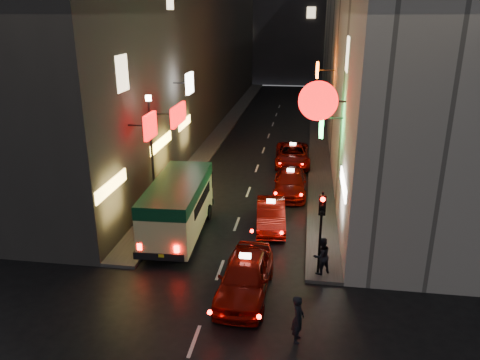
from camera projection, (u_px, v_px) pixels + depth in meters
The scene contains 14 objects.
building_left at pixel (183, 25), 41.15m from camera, with size 7.64×52.00×18.00m.
building_right at pixel (370, 26), 38.94m from camera, with size 8.20×52.00×18.00m.
building_far at pixel (291, 5), 69.15m from camera, with size 30.00×10.00×22.00m, color #333338.
sidewalk_left at pixel (226, 126), 43.66m from camera, with size 1.50×52.00×0.15m, color #4D4A48.
sidewalk_right at pixel (318, 129), 42.48m from camera, with size 1.50×52.00×0.15m, color #4D4A48.
minibus at pixel (178, 202), 21.82m from camera, with size 2.45×6.40×2.72m.
taxi_near at pixel (245, 273), 17.39m from camera, with size 2.52×5.76×1.98m.
taxi_second at pixel (271, 213), 22.97m from camera, with size 2.42×4.93×1.68m.
taxi_third at pixel (290, 181), 27.33m from camera, with size 2.12×4.95×1.73m.
taxi_far at pixel (293, 153), 32.46m from camera, with size 2.37×5.27×1.82m.
pedestrian_crossing at pixel (298, 316), 14.91m from camera, with size 0.62×0.40×1.87m, color black.
pedestrian_sidewalk at pixel (321, 253), 18.55m from camera, with size 0.67×0.42×1.77m, color black.
traffic_light at pixel (322, 217), 17.87m from camera, with size 0.26×0.43×3.50m.
lamp_post at pixel (152, 150), 22.87m from camera, with size 0.28×0.28×6.22m.
Camera 1 is at (3.31, -8.15, 10.07)m, focal length 35.00 mm.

